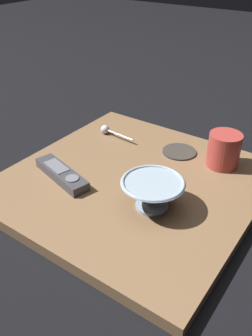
{
  "coord_description": "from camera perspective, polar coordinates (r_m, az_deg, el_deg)",
  "views": [
    {
      "loc": [
        -0.44,
        0.66,
        0.57
      ],
      "look_at": [
        0.03,
        -0.01,
        0.05
      ],
      "focal_mm": 38.22,
      "sensor_mm": 36.0,
      "label": 1
    }
  ],
  "objects": [
    {
      "name": "ground_plane",
      "position": [
        0.98,
        1.11,
        -3.17
      ],
      "size": [
        6.0,
        6.0,
        0.0
      ],
      "primitive_type": "plane",
      "color": "black"
    },
    {
      "name": "table",
      "position": [
        0.97,
        1.12,
        -2.43
      ],
      "size": [
        0.64,
        0.64,
        0.03
      ],
      "color": "brown",
      "rests_on": "ground"
    },
    {
      "name": "teaspoon",
      "position": [
        1.19,
        -3.05,
        6.06
      ],
      "size": [
        0.13,
        0.03,
        0.03
      ],
      "color": "silver",
      "rests_on": "table"
    },
    {
      "name": "cereal_bowl",
      "position": [
        0.84,
        4.24,
        -3.94
      ],
      "size": [
        0.15,
        0.15,
        0.07
      ],
      "color": "#8C9EAD",
      "rests_on": "table"
    },
    {
      "name": "coffee_mug",
      "position": [
        1.03,
        15.34,
        2.79
      ],
      "size": [
        0.09,
        0.09,
        0.1
      ],
      "color": "#A53833",
      "rests_on": "table"
    },
    {
      "name": "drink_coaster",
      "position": [
        1.1,
        8.5,
        2.59
      ],
      "size": [
        0.1,
        0.1,
        0.01
      ],
      "color": "#332D28",
      "rests_on": "table"
    },
    {
      "name": "tv_remote_near",
      "position": [
        0.98,
        -10.22,
        -0.94
      ],
      "size": [
        0.2,
        0.1,
        0.03
      ],
      "color": "#38383D",
      "rests_on": "table"
    }
  ]
}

